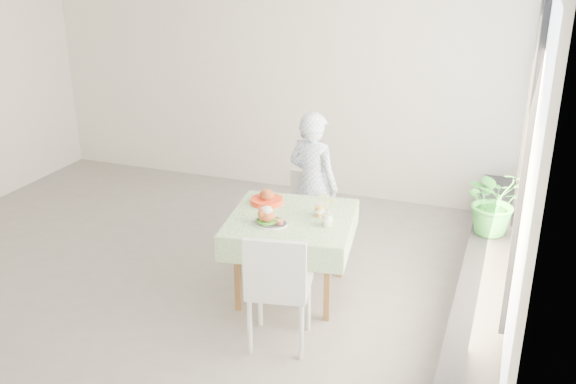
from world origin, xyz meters
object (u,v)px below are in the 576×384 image
at_px(chair_far, 299,228).
at_px(juice_cup_orange, 319,210).
at_px(cafe_table, 291,246).
at_px(main_dish, 268,218).
at_px(chair_near, 279,309).
at_px(diner, 313,185).
at_px(potted_plant, 495,200).

distance_m(chair_far, juice_cup_orange, 1.02).
relative_size(cafe_table, main_dish, 3.86).
relative_size(cafe_table, chair_far, 1.47).
relative_size(cafe_table, chair_near, 1.21).
xyz_separation_m(chair_near, juice_cup_orange, (0.04, 0.85, 0.50)).
height_order(chair_near, diner, diner).
distance_m(chair_near, diner, 1.62).
height_order(diner, potted_plant, diner).
xyz_separation_m(chair_near, diner, (-0.24, 1.55, 0.44)).
height_order(chair_far, juice_cup_orange, juice_cup_orange).
xyz_separation_m(chair_far, main_dish, (0.08, -1.03, 0.55)).
xyz_separation_m(chair_near, potted_plant, (1.44, 1.57, 0.51)).
bearing_deg(potted_plant, cafe_table, -153.40).
relative_size(cafe_table, potted_plant, 1.87).
bearing_deg(chair_near, cafe_table, 103.26).
height_order(cafe_table, potted_plant, potted_plant).
bearing_deg(chair_near, juice_cup_orange, 87.10).
bearing_deg(main_dish, diner, 86.29).
distance_m(chair_near, potted_plant, 2.20).
xyz_separation_m(diner, juice_cup_orange, (0.29, -0.70, 0.06)).
relative_size(diner, juice_cup_orange, 5.96).
distance_m(diner, main_dish, 1.00).
bearing_deg(diner, chair_far, 1.58).
relative_size(chair_near, diner, 0.66).
bearing_deg(diner, juice_cup_orange, 127.91).
bearing_deg(chair_far, juice_cup_orange, -59.36).
height_order(main_dish, juice_cup_orange, juice_cup_orange).
bearing_deg(main_dish, chair_near, -60.84).
height_order(juice_cup_orange, potted_plant, potted_plant).
relative_size(cafe_table, diner, 0.79).
bearing_deg(potted_plant, main_dish, -149.76).
bearing_deg(main_dish, chair_far, 94.68).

